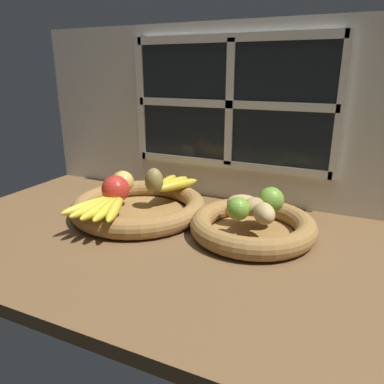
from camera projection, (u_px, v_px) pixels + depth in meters
ground_plane at (192, 235)px, 99.90cm from camera, size 140.00×90.00×3.00cm
back_wall at (232, 114)px, 116.32cm from camera, size 140.00×4.60×55.00cm
fruit_bowl_left at (139, 207)px, 109.20cm from camera, size 39.47×39.47×5.53cm
fruit_bowl_right at (253, 226)px, 95.46cm from camera, size 32.62×32.62×5.53cm
apple_red_front at (115, 189)px, 102.85cm from camera, size 7.78×7.78×7.78cm
apple_golden_left at (123, 182)px, 111.68cm from camera, size 6.68×6.68×6.68cm
pear_brown at (154, 181)px, 110.09cm from camera, size 7.52×7.38×7.94cm
banana_bunch_front at (103, 206)px, 96.76cm from camera, size 16.36×19.76×2.92cm
banana_bunch_back at (171, 184)px, 115.89cm from camera, size 11.44×17.28×2.89cm
potato_small at (264, 213)px, 89.31cm from camera, size 8.39×9.51×5.02cm
potato_oblong at (242, 202)px, 98.11cm from camera, size 9.41×7.45×4.13cm
potato_large at (254, 207)px, 93.76cm from camera, size 7.25×7.72×4.90cm
lime_near at (238, 209)px, 91.07cm from camera, size 5.80×5.80×5.80cm
lime_far at (271, 200)px, 95.82cm from camera, size 6.80×6.80×6.80cm
chili_pepper at (251, 212)px, 93.76cm from camera, size 12.39×8.71×2.37cm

